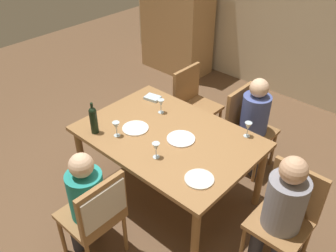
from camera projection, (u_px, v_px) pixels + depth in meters
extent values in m
plane|color=brown|center=(168.00, 193.00, 3.79)|extent=(10.00, 10.00, 0.00)
cube|color=beige|center=(311.00, 5.00, 4.70)|extent=(6.40, 0.12, 2.70)
cube|color=#A87F51|center=(177.00, 7.00, 5.66)|extent=(1.10, 0.56, 2.10)
cube|color=olive|center=(168.00, 137.00, 3.37)|extent=(1.63, 1.14, 0.04)
cylinder|color=olive|center=(81.00, 159.00, 3.69)|extent=(0.07, 0.07, 0.72)
cylinder|color=olive|center=(195.00, 240.00, 2.87)|extent=(0.07, 0.07, 0.72)
cylinder|color=olive|center=(150.00, 119.00, 4.30)|extent=(0.07, 0.07, 0.72)
cylinder|color=olive|center=(260.00, 176.00, 3.48)|extent=(0.07, 0.07, 0.72)
cylinder|color=olive|center=(62.00, 235.00, 3.08)|extent=(0.04, 0.04, 0.44)
cylinder|color=olive|center=(97.00, 210.00, 3.31)|extent=(0.04, 0.04, 0.44)
cylinder|color=olive|center=(125.00, 233.00, 3.10)|extent=(0.04, 0.04, 0.44)
cube|color=olive|center=(90.00, 215.00, 2.95)|extent=(0.44, 0.44, 0.04)
cube|color=olive|center=(103.00, 207.00, 2.70)|extent=(0.04, 0.44, 0.44)
cube|color=beige|center=(102.00, 205.00, 2.69)|extent=(0.07, 0.40, 0.31)
cylinder|color=olive|center=(242.00, 245.00, 2.99)|extent=(0.04, 0.04, 0.44)
cylinder|color=olive|center=(306.00, 243.00, 3.02)|extent=(0.04, 0.04, 0.44)
cylinder|color=olive|center=(266.00, 219.00, 3.23)|extent=(0.04, 0.04, 0.44)
cube|color=olive|center=(279.00, 225.00, 2.87)|extent=(0.44, 0.44, 0.04)
cube|color=olive|center=(297.00, 190.00, 2.85)|extent=(0.44, 0.04, 0.44)
cylinder|color=olive|center=(273.00, 149.00, 4.05)|extent=(0.04, 0.04, 0.44)
cylinder|color=olive|center=(255.00, 165.00, 3.82)|extent=(0.04, 0.04, 0.44)
cylinder|color=olive|center=(244.00, 135.00, 4.26)|extent=(0.04, 0.04, 0.44)
cylinder|color=olive|center=(225.00, 150.00, 4.03)|extent=(0.04, 0.04, 0.44)
cube|color=olive|center=(252.00, 132.00, 3.90)|extent=(0.44, 0.44, 0.04)
cube|color=olive|center=(239.00, 107.00, 3.88)|extent=(0.04, 0.44, 0.44)
cylinder|color=olive|center=(219.00, 124.00, 4.45)|extent=(0.04, 0.04, 0.44)
cylinder|color=olive|center=(200.00, 138.00, 4.22)|extent=(0.04, 0.04, 0.44)
cylinder|color=olive|center=(195.00, 113.00, 4.66)|extent=(0.04, 0.04, 0.44)
cylinder|color=olive|center=(176.00, 125.00, 4.43)|extent=(0.04, 0.04, 0.44)
cube|color=olive|center=(199.00, 108.00, 4.31)|extent=(0.44, 0.44, 0.04)
cube|color=olive|center=(186.00, 85.00, 4.28)|extent=(0.04, 0.44, 0.44)
cylinder|color=#33333D|center=(76.00, 231.00, 3.10)|extent=(0.10, 0.10, 0.46)
cylinder|color=#33333D|center=(92.00, 219.00, 3.21)|extent=(0.10, 0.10, 0.46)
cylinder|color=teal|center=(87.00, 196.00, 2.83)|extent=(0.29, 0.29, 0.44)
sphere|color=beige|center=(81.00, 165.00, 2.65)|extent=(0.19, 0.19, 0.19)
cylinder|color=#33333D|center=(256.00, 248.00, 2.96)|extent=(0.11, 0.11, 0.46)
cylinder|color=gray|center=(285.00, 204.00, 2.73)|extent=(0.31, 0.31, 0.47)
sphere|color=tan|center=(294.00, 170.00, 2.54)|extent=(0.21, 0.21, 0.21)
cylinder|color=#33333D|center=(264.00, 150.00, 4.01)|extent=(0.11, 0.11, 0.46)
cylinder|color=#33333D|center=(256.00, 158.00, 3.90)|extent=(0.11, 0.11, 0.46)
cylinder|color=#475699|center=(255.00, 115.00, 3.77)|extent=(0.29, 0.29, 0.45)
sphere|color=beige|center=(259.00, 88.00, 3.59)|extent=(0.19, 0.19, 0.19)
cylinder|color=black|center=(94.00, 122.00, 3.33)|extent=(0.07, 0.07, 0.22)
sphere|color=black|center=(92.00, 111.00, 3.26)|extent=(0.07, 0.07, 0.07)
cylinder|color=black|center=(92.00, 107.00, 3.23)|extent=(0.03, 0.03, 0.08)
cylinder|color=silver|center=(247.00, 136.00, 3.34)|extent=(0.06, 0.06, 0.00)
cylinder|color=silver|center=(247.00, 133.00, 3.32)|extent=(0.01, 0.01, 0.07)
cone|color=silver|center=(248.00, 126.00, 3.28)|extent=(0.07, 0.07, 0.07)
cylinder|color=silver|center=(117.00, 135.00, 3.35)|extent=(0.06, 0.06, 0.00)
cylinder|color=silver|center=(117.00, 132.00, 3.33)|extent=(0.01, 0.01, 0.07)
cone|color=silver|center=(116.00, 126.00, 3.28)|extent=(0.07, 0.07, 0.07)
cylinder|color=silver|center=(161.00, 112.00, 3.68)|extent=(0.06, 0.06, 0.00)
cylinder|color=silver|center=(161.00, 109.00, 3.65)|extent=(0.01, 0.01, 0.07)
cone|color=silver|center=(161.00, 103.00, 3.61)|extent=(0.07, 0.07, 0.07)
cylinder|color=silver|center=(156.00, 157.00, 3.09)|extent=(0.06, 0.06, 0.00)
cylinder|color=silver|center=(156.00, 154.00, 3.07)|extent=(0.01, 0.01, 0.07)
cone|color=silver|center=(156.00, 147.00, 3.03)|extent=(0.07, 0.07, 0.07)
cylinder|color=white|center=(181.00, 139.00, 3.30)|extent=(0.26, 0.26, 0.01)
cylinder|color=silver|center=(199.00, 179.00, 2.86)|extent=(0.24, 0.24, 0.01)
cylinder|color=white|center=(135.00, 128.00, 3.43)|extent=(0.25, 0.25, 0.01)
cube|color=#ADC6D6|center=(153.00, 98.00, 3.89)|extent=(0.18, 0.15, 0.03)
cube|color=brown|center=(220.00, 143.00, 4.31)|extent=(0.16, 0.30, 0.22)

